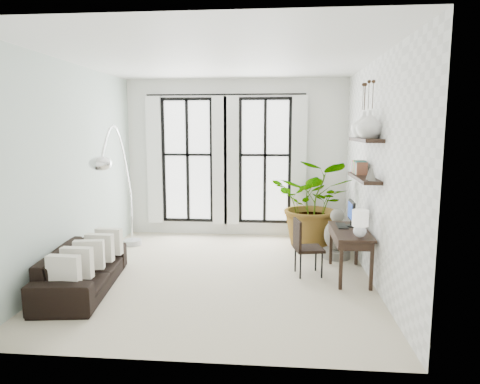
# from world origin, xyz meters

# --- Properties ---
(floor) EXTENTS (5.00, 5.00, 0.00)m
(floor) POSITION_xyz_m (0.00, 0.00, 0.00)
(floor) COLOR beige
(floor) RESTS_ON ground
(ceiling) EXTENTS (5.00, 5.00, 0.00)m
(ceiling) POSITION_xyz_m (0.00, 0.00, 3.20)
(ceiling) COLOR white
(ceiling) RESTS_ON wall_back
(wall_left) EXTENTS (0.00, 5.00, 5.00)m
(wall_left) POSITION_xyz_m (-2.25, 0.00, 1.60)
(wall_left) COLOR #B3C8BC
(wall_left) RESTS_ON floor
(wall_right) EXTENTS (0.00, 5.00, 5.00)m
(wall_right) POSITION_xyz_m (2.25, 0.00, 1.60)
(wall_right) COLOR white
(wall_right) RESTS_ON floor
(wall_back) EXTENTS (4.50, 0.00, 4.50)m
(wall_back) POSITION_xyz_m (0.00, 2.50, 1.60)
(wall_back) COLOR white
(wall_back) RESTS_ON floor
(windows) EXTENTS (3.26, 0.13, 2.65)m
(windows) POSITION_xyz_m (-0.20, 2.43, 1.56)
(windows) COLOR white
(windows) RESTS_ON wall_back
(wall_shelves) EXTENTS (0.25, 1.30, 0.60)m
(wall_shelves) POSITION_xyz_m (2.11, 0.11, 1.73)
(wall_shelves) COLOR black
(wall_shelves) RESTS_ON wall_right
(sofa) EXTENTS (1.02, 2.06, 0.58)m
(sofa) POSITION_xyz_m (-1.80, -0.79, 0.29)
(sofa) COLOR black
(sofa) RESTS_ON floor
(throw_pillows) EXTENTS (0.40, 1.52, 0.40)m
(throw_pillows) POSITION_xyz_m (-1.70, -0.79, 0.50)
(throw_pillows) COLOR beige
(throw_pillows) RESTS_ON sofa
(plant) EXTENTS (1.78, 1.64, 1.65)m
(plant) POSITION_xyz_m (1.55, 1.74, 0.82)
(plant) COLOR #2D7228
(plant) RESTS_ON floor
(desk) EXTENTS (0.51, 1.22, 1.11)m
(desk) POSITION_xyz_m (1.95, 0.01, 0.68)
(desk) COLOR black
(desk) RESTS_ON floor
(desk_chair) EXTENTS (0.48, 0.48, 0.86)m
(desk_chair) POSITION_xyz_m (1.27, 0.08, 0.49)
(desk_chair) COLOR black
(desk_chair) RESTS_ON floor
(arc_lamp) EXTENTS (0.72, 2.57, 2.27)m
(arc_lamp) POSITION_xyz_m (-1.70, 0.38, 1.77)
(arc_lamp) COLOR silver
(arc_lamp) RESTS_ON floor
(buddha) EXTENTS (0.48, 0.48, 0.86)m
(buddha) POSITION_xyz_m (1.89, 1.01, 0.36)
(buddha) COLOR gray
(buddha) RESTS_ON floor
(vase_a) EXTENTS (0.37, 0.37, 0.38)m
(vase_a) POSITION_xyz_m (2.11, -0.18, 2.27)
(vase_a) COLOR white
(vase_a) RESTS_ON shelf_upper
(vase_b) EXTENTS (0.37, 0.37, 0.38)m
(vase_b) POSITION_xyz_m (2.11, 0.22, 2.27)
(vase_b) COLOR white
(vase_b) RESTS_ON shelf_upper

